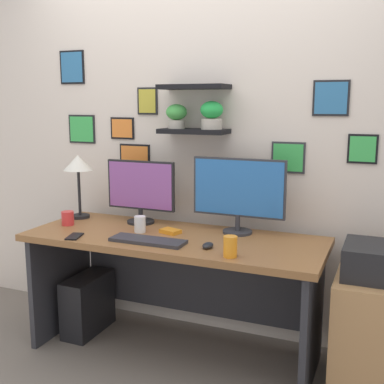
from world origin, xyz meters
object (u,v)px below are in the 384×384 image
(monitor_right, at_px, (239,192))
(drawer_cabinet, at_px, (377,336))
(cell_phone, at_px, (75,236))
(coffee_mug, at_px, (68,218))
(computer_mouse, at_px, (208,245))
(desk, at_px, (177,266))
(keyboard, at_px, (148,241))
(printer, at_px, (382,262))
(pen_cup, at_px, (140,224))
(computer_tower_left, at_px, (88,304))
(scissors_tray, at_px, (170,231))
(monitor_left, at_px, (141,190))
(desk_lamp, at_px, (78,168))
(water_cup, at_px, (230,247))

(monitor_right, bearing_deg, drawer_cabinet, -13.26)
(cell_phone, height_order, coffee_mug, coffee_mug)
(drawer_cabinet, bearing_deg, monitor_right, 166.74)
(monitor_right, xyz_separation_m, computer_mouse, (-0.06, -0.37, -0.24))
(desk, xyz_separation_m, coffee_mug, (-0.74, -0.08, 0.25))
(keyboard, height_order, drawer_cabinet, keyboard)
(printer, bearing_deg, pen_cup, -179.23)
(printer, distance_m, computer_tower_left, 1.90)
(pen_cup, height_order, printer, pen_cup)
(monitor_right, bearing_deg, pen_cup, -159.01)
(monitor_right, bearing_deg, computer_mouse, -98.86)
(coffee_mug, xyz_separation_m, drawer_cabinet, (1.91, 0.05, -0.47))
(monitor_right, relative_size, scissors_tray, 4.78)
(printer, bearing_deg, monitor_left, 172.56)
(coffee_mug, height_order, scissors_tray, coffee_mug)
(desk, bearing_deg, keyboard, -108.40)
(monitor_right, distance_m, coffee_mug, 1.12)
(monitor_left, distance_m, pen_cup, 0.30)
(desk, distance_m, coffee_mug, 0.79)
(monitor_left, xyz_separation_m, pen_cup, (0.11, -0.21, -0.17))
(drawer_cabinet, xyz_separation_m, printer, (0.00, 0.00, 0.41))
(desk_lamp, relative_size, pen_cup, 4.35)
(monitor_left, distance_m, keyboard, 0.52)
(desk, relative_size, water_cup, 16.29)
(coffee_mug, relative_size, scissors_tray, 0.75)
(monitor_right, height_order, computer_mouse, monitor_right)
(computer_mouse, height_order, water_cup, water_cup)
(monitor_right, xyz_separation_m, desk_lamp, (-1.12, -0.04, 0.09))
(desk_lamp, height_order, scissors_tray, desk_lamp)
(desk_lamp, relative_size, cell_phone, 3.11)
(scissors_tray, bearing_deg, coffee_mug, -173.96)
(monitor_right, relative_size, computer_tower_left, 1.44)
(computer_mouse, bearing_deg, printer, 10.95)
(monitor_left, xyz_separation_m, desk_lamp, (-0.46, -0.04, 0.13))
(pen_cup, bearing_deg, computer_tower_left, 175.60)
(computer_tower_left, bearing_deg, water_cup, -14.56)
(monitor_left, height_order, computer_mouse, monitor_left)
(cell_phone, distance_m, water_cup, 0.97)
(drawer_cabinet, relative_size, printer, 1.71)
(computer_mouse, distance_m, drawer_cabinet, 1.01)
(monitor_left, relative_size, water_cup, 4.37)
(cell_phone, bearing_deg, computer_tower_left, 98.17)
(coffee_mug, bearing_deg, cell_phone, -46.40)
(monitor_right, relative_size, keyboard, 1.30)
(monitor_right, bearing_deg, scissors_tray, -156.10)
(computer_mouse, distance_m, pen_cup, 0.53)
(computer_mouse, height_order, computer_tower_left, computer_mouse)
(desk, distance_m, cell_phone, 0.65)
(coffee_mug, bearing_deg, desk_lamp, 102.98)
(cell_phone, relative_size, printer, 0.37)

